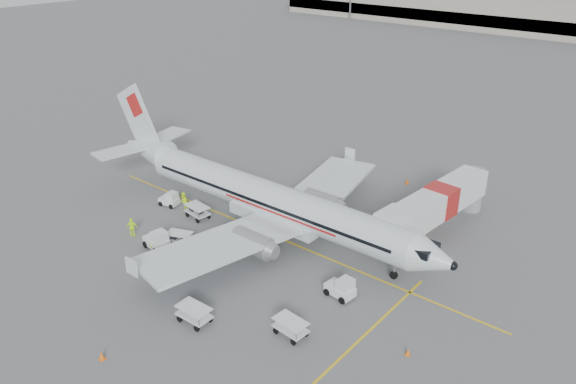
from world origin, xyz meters
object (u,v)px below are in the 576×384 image
(jet_bridge, at_px, (439,210))
(tug_aft, at_px, (169,199))
(tug_fore, at_px, (340,286))
(tug_mid, at_px, (156,239))
(belt_loader, at_px, (241,225))
(aircraft, at_px, (271,178))

(jet_bridge, bearing_deg, tug_aft, -147.95)
(tug_fore, distance_m, tug_mid, 17.25)
(jet_bridge, relative_size, tug_fore, 7.74)
(jet_bridge, height_order, belt_loader, jet_bridge)
(tug_fore, bearing_deg, tug_aft, -178.96)
(tug_fore, bearing_deg, tug_mid, -159.42)
(aircraft, relative_size, belt_loader, 8.36)
(belt_loader, relative_size, tug_aft, 2.34)
(tug_mid, height_order, tug_aft, tug_mid)
(jet_bridge, height_order, tug_aft, jet_bridge)
(belt_loader, height_order, tug_fore, belt_loader)
(belt_loader, distance_m, tug_mid, 7.66)
(belt_loader, bearing_deg, tug_aft, 169.89)
(belt_loader, bearing_deg, tug_mid, -135.04)
(tug_fore, distance_m, tug_aft, 22.60)
(aircraft, xyz_separation_m, tug_aft, (-11.45, -2.82, -4.59))
(aircraft, relative_size, tug_fore, 17.08)
(aircraft, xyz_separation_m, tug_fore, (11.08, -4.69, -4.48))
(aircraft, relative_size, tug_aft, 19.55)
(jet_bridge, height_order, tug_mid, jet_bridge)
(tug_fore, height_order, tug_aft, tug_fore)
(aircraft, distance_m, belt_loader, 5.12)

